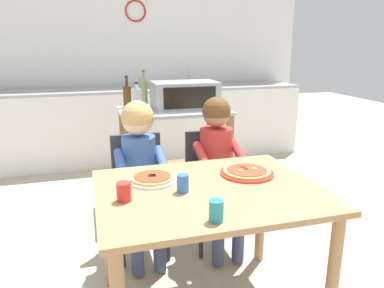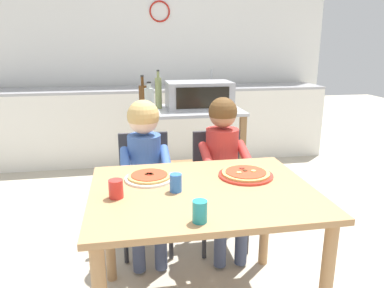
# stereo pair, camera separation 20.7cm
# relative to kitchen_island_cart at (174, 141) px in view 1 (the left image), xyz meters

# --- Properties ---
(ground_plane) EXTENTS (12.79, 12.79, 0.00)m
(ground_plane) POSITION_rel_kitchen_island_cart_xyz_m (-0.16, -0.16, -0.58)
(ground_plane) COLOR #B7AD99
(back_wall_tiled) EXTENTS (4.66, 0.14, 2.70)m
(back_wall_tiled) POSITION_rel_kitchen_island_cart_xyz_m (-0.16, 1.82, 0.77)
(back_wall_tiled) COLOR white
(back_wall_tiled) RESTS_ON ground
(kitchen_counter) EXTENTS (4.19, 0.60, 1.09)m
(kitchen_counter) POSITION_rel_kitchen_island_cart_xyz_m (-0.16, 1.41, -0.13)
(kitchen_counter) COLOR silver
(kitchen_counter) RESTS_ON ground
(kitchen_island_cart) EXTENTS (0.93, 0.61, 0.87)m
(kitchen_island_cart) POSITION_rel_kitchen_island_cart_xyz_m (0.00, 0.00, 0.00)
(kitchen_island_cart) COLOR #B7BABF
(kitchen_island_cart) RESTS_ON ground
(toaster_oven) EXTENTS (0.56, 0.35, 0.23)m
(toaster_oven) POSITION_rel_kitchen_island_cart_xyz_m (0.10, 0.01, 0.41)
(toaster_oven) COLOR #999BA0
(toaster_oven) RESTS_ON kitchen_island_cart
(bottle_dark_olive_oil) EXTENTS (0.08, 0.08, 0.26)m
(bottle_dark_olive_oil) POSITION_rel_kitchen_island_cart_xyz_m (-0.34, -0.17, 0.40)
(bottle_dark_olive_oil) COLOR #ADB7B2
(bottle_dark_olive_oil) RESTS_ON kitchen_island_cart
(bottle_clear_vinegar) EXTENTS (0.07, 0.07, 0.28)m
(bottle_clear_vinegar) POSITION_rel_kitchen_island_cart_xyz_m (-0.37, 0.20, 0.39)
(bottle_clear_vinegar) COLOR #4C2D14
(bottle_clear_vinegar) RESTS_ON kitchen_island_cart
(bottle_squat_spirits) EXTENTS (0.06, 0.06, 0.33)m
(bottle_squat_spirits) POSITION_rel_kitchen_island_cart_xyz_m (-0.24, 0.07, 0.43)
(bottle_squat_spirits) COLOR olive
(bottle_squat_spirits) RESTS_ON kitchen_island_cart
(dining_table) EXTENTS (1.11, 0.87, 0.72)m
(dining_table) POSITION_rel_kitchen_island_cart_xyz_m (-0.16, -1.44, 0.04)
(dining_table) COLOR #AD7F51
(dining_table) RESTS_ON ground
(dining_chair_left) EXTENTS (0.36, 0.36, 0.81)m
(dining_chair_left) POSITION_rel_kitchen_island_cart_xyz_m (-0.42, -0.70, -0.10)
(dining_chair_left) COLOR #333338
(dining_chair_left) RESTS_ON ground
(dining_chair_right) EXTENTS (0.36, 0.36, 0.81)m
(dining_chair_right) POSITION_rel_kitchen_island_cart_xyz_m (0.10, -0.74, -0.10)
(dining_chair_right) COLOR #333338
(dining_chair_right) RESTS_ON ground
(child_in_blue_striped_shirt) EXTENTS (0.32, 0.42, 1.05)m
(child_in_blue_striped_shirt) POSITION_rel_kitchen_island_cart_xyz_m (-0.42, -0.82, 0.12)
(child_in_blue_striped_shirt) COLOR #424C6B
(child_in_blue_striped_shirt) RESTS_ON ground
(child_in_red_shirt) EXTENTS (0.32, 0.42, 1.06)m
(child_in_red_shirt) POSITION_rel_kitchen_island_cart_xyz_m (0.10, -0.86, 0.11)
(child_in_red_shirt) COLOR #424C6B
(child_in_red_shirt) RESTS_ON ground
(pizza_plate_white) EXTENTS (0.26, 0.26, 0.03)m
(pizza_plate_white) POSITION_rel_kitchen_island_cart_xyz_m (-0.42, -1.26, 0.16)
(pizza_plate_white) COLOR white
(pizza_plate_white) RESTS_ON dining_table
(pizza_plate_red_rimmed) EXTENTS (0.30, 0.30, 0.03)m
(pizza_plate_red_rimmed) POSITION_rel_kitchen_island_cart_xyz_m (0.10, -1.31, 0.16)
(pizza_plate_red_rimmed) COLOR red
(pizza_plate_red_rimmed) RESTS_ON dining_table
(drinking_cup_teal) EXTENTS (0.06, 0.06, 0.09)m
(drinking_cup_teal) POSITION_rel_kitchen_island_cart_xyz_m (-0.25, -1.78, 0.19)
(drinking_cup_teal) COLOR teal
(drinking_cup_teal) RESTS_ON dining_table
(drinking_cup_blue) EXTENTS (0.06, 0.06, 0.09)m
(drinking_cup_blue) POSITION_rel_kitchen_island_cart_xyz_m (-0.30, -1.45, 0.19)
(drinking_cup_blue) COLOR blue
(drinking_cup_blue) RESTS_ON dining_table
(drinking_cup_red) EXTENTS (0.07, 0.07, 0.09)m
(drinking_cup_red) POSITION_rel_kitchen_island_cart_xyz_m (-0.59, -1.47, 0.19)
(drinking_cup_red) COLOR red
(drinking_cup_red) RESTS_ON dining_table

